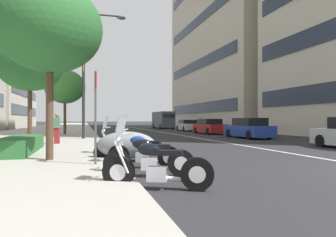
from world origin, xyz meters
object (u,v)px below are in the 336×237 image
Objects in this scene: street_tree_far_plaza at (30,63)px; pedestrian_on_plaza at (57,128)px; car_far_down_avenue at (249,129)px; motorcycle_second_in_row at (123,145)px; parking_sign_by_curb at (96,108)px; motorcycle_mid_row at (126,145)px; street_tree_near_plaza_corner at (50,29)px; street_tree_by_lamp_post at (65,87)px; street_lamp_with_banners at (90,62)px; motorcycle_far_end_row at (148,159)px; car_following_behind at (188,126)px; motorcycle_nearest_camera at (155,167)px; motorcycle_under_tarp at (142,152)px; delivery_van_ahead at (163,120)px; car_mid_block_traffic at (210,127)px.

street_tree_far_plaza reaches higher than pedestrian_on_plaza.
motorcycle_second_in_row is at bearing 129.01° from car_far_down_avenue.
motorcycle_second_in_row is at bearing -22.35° from parking_sign_by_curb.
parking_sign_by_curb is (-1.39, 1.01, 1.15)m from motorcycle_mid_row.
street_tree_near_plaza_corner is 7.24m from pedestrian_on_plaza.
street_tree_by_lamp_post is at bearing -62.19° from motorcycle_second_in_row.
street_tree_far_plaza is (-2.92, 3.09, -0.75)m from street_lamp_with_banners.
car_following_behind is at bearing -97.66° from motorcycle_far_end_row.
motorcycle_nearest_camera is 3.17m from parking_sign_by_curb.
motorcycle_under_tarp is 0.43× the size of car_far_down_avenue.
car_far_down_avenue is at bearing -101.96° from motorcycle_nearest_camera.
pedestrian_on_plaza is (-0.82, -1.40, -3.37)m from street_tree_far_plaza.
street_tree_far_plaza is (10.06, 4.19, 3.88)m from motorcycle_far_end_row.
car_following_behind is at bearing -179.56° from delivery_van_ahead.
street_tree_far_plaza is at bearing -46.37° from motorcycle_nearest_camera.
parking_sign_by_curb is at bearing -74.38° from pedestrian_on_plaza.
car_mid_block_traffic is 13.53m from street_tree_by_lamp_post.
pedestrian_on_plaza is (-10.34, -0.21, -3.16)m from street_tree_by_lamp_post.
street_lamp_with_banners reaches higher than motorcycle_nearest_camera.
motorcycle_far_end_row is 1.38m from motorcycle_under_tarp.
motorcycle_under_tarp is 21.00m from car_mid_block_traffic.
street_tree_by_lamp_post is (18.16, 1.83, 2.41)m from parking_sign_by_curb.
street_tree_near_plaza_corner reaches higher than motorcycle_under_tarp.
street_tree_near_plaza_corner is (-24.57, 12.91, 3.49)m from car_following_behind.
street_tree_far_plaza is at bearing 99.20° from car_far_down_avenue.
street_tree_by_lamp_post is at bearing 5.77° from parking_sign_by_curb.
motorcycle_under_tarp is 12.54m from street_lamp_with_banners.
pedestrian_on_plaza is (-18.08, 13.22, 0.29)m from car_following_behind.
car_following_behind is (24.52, -10.59, 0.10)m from motorcycle_mid_row.
car_mid_block_traffic is 17.59m from delivery_van_ahead.
car_mid_block_traffic is 21.50m from street_tree_near_plaza_corner.
parking_sign_by_curb is at bearing -135.45° from street_tree_near_plaza_corner.
pedestrian_on_plaza reaches higher than car_far_down_avenue.
parking_sign_by_curb is at bearing -160.75° from street_tree_far_plaza.
motorcycle_mid_row is 4.28m from street_tree_near_plaza_corner.
street_tree_near_plaza_corner is (-17.11, 12.56, 3.46)m from car_mid_block_traffic.
street_tree_near_plaza_corner is at bearing 45.27° from motorcycle_second_in_row.
street_tree_far_plaza reaches higher than motorcycle_second_in_row.
street_lamp_with_banners is 5.82m from pedestrian_on_plaza.
motorcycle_mid_row is at bearing -35.84° from parking_sign_by_curb.
motorcycle_under_tarp is at bearing -91.58° from parking_sign_by_curb.
street_tree_by_lamp_post reaches higher than parking_sign_by_curb.
car_far_down_avenue is (14.13, -10.26, 0.25)m from motorcycle_nearest_camera.
motorcycle_mid_row is (2.80, 0.16, 0.11)m from motorcycle_far_end_row.
street_tree_far_plaza is at bearing 150.76° from delivery_van_ahead.
street_lamp_with_banners is (14.29, 0.96, 4.61)m from motorcycle_nearest_camera.
parking_sign_by_curb reaches higher than pedestrian_on_plaza.
car_far_down_avenue is at bearing -122.05° from motorcycle_second_in_row.
motorcycle_nearest_camera is at bearing 115.23° from motorcycle_under_tarp.
car_far_down_avenue is 2.83× the size of pedestrian_on_plaza.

